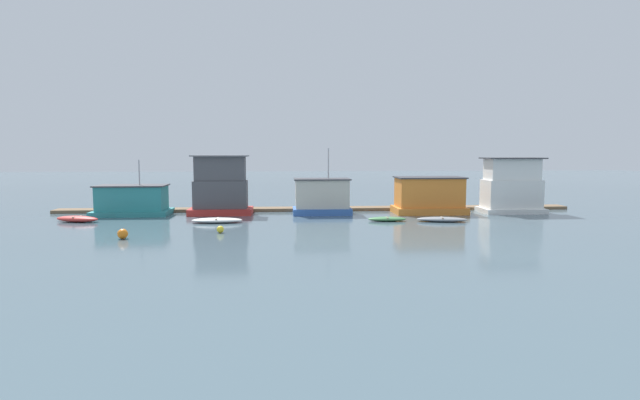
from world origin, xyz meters
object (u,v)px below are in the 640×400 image
houseboat_blue (322,197)px  houseboat_orange (429,196)px  houseboat_teal (132,201)px  buoy_orange (123,234)px  buoy_yellow (220,229)px  dinghy_green (387,219)px  houseboat_white (511,187)px  mooring_post_near_right (325,204)px  dinghy_red (77,219)px  houseboat_red (221,188)px  mooring_post_near_left (237,203)px  dinghy_grey (442,219)px  dinghy_white (217,220)px  mooring_post_far_right (208,205)px

houseboat_blue → houseboat_orange: (10.24, -0.24, 0.05)m
houseboat_teal → buoy_orange: 13.38m
buoy_yellow → houseboat_orange: bearing=28.9°
houseboat_orange → buoy_orange: (-24.71, -12.22, -1.33)m
houseboat_orange → houseboat_blue: bearing=178.7°
houseboat_orange → dinghy_green: 7.33m
buoy_yellow → buoy_orange: bearing=-161.9°
houseboat_white → mooring_post_near_right: 18.06m
dinghy_red → mooring_post_near_right: size_ratio=2.82×
houseboat_red → mooring_post_near_left: houseboat_red is taller
dinghy_grey → buoy_yellow: size_ratio=8.35×
houseboat_orange → houseboat_teal: bearing=178.5°
mooring_post_near_right → mooring_post_near_left: bearing=180.0°
houseboat_blue → mooring_post_near_right: 1.94m
dinghy_grey → dinghy_white: bearing=177.9°
mooring_post_far_right → mooring_post_near_right: 11.32m
houseboat_teal → dinghy_red: bearing=-126.8°
buoy_orange → mooring_post_near_left: bearing=65.7°
houseboat_blue → dinghy_grey: houseboat_blue is taller
buoy_yellow → buoy_orange: 6.61m
houseboat_teal → dinghy_red: (-3.27, -4.37, -1.07)m
houseboat_teal → dinghy_red: houseboat_teal is taller
houseboat_orange → dinghy_green: size_ratio=2.03×
houseboat_red → houseboat_blue: houseboat_blue is taller
houseboat_blue → houseboat_white: houseboat_blue is taller
houseboat_blue → dinghy_grey: 11.46m
houseboat_blue → dinghy_white: houseboat_blue is taller
dinghy_grey → mooring_post_near_right: mooring_post_near_right is taller
mooring_post_far_right → buoy_orange: 14.58m
buoy_orange → dinghy_red: bearing=126.8°
houseboat_blue → mooring_post_far_right: size_ratio=4.35×
houseboat_teal → houseboat_red: 8.23m
houseboat_teal → dinghy_green: (22.79, -5.80, -1.14)m
houseboat_teal → buoy_yellow: size_ratio=13.24×
dinghy_red → houseboat_blue: bearing=10.5°
houseboat_orange → dinghy_red: bearing=-173.3°
houseboat_red → dinghy_green: 15.91m
mooring_post_far_right → buoy_yellow: 12.39m
dinghy_white → dinghy_green: dinghy_white is taller
dinghy_red → buoy_orange: size_ratio=5.88×
dinghy_grey → mooring_post_near_right: bearing=140.7°
dinghy_red → mooring_post_far_right: (10.00, 5.54, 0.45)m
dinghy_red → dinghy_green: dinghy_red is taller
houseboat_white → dinghy_red: 39.42m
houseboat_orange → dinghy_grey: 5.90m
dinghy_grey → dinghy_green: bearing=172.1°
dinghy_grey → mooring_post_near_right: 12.01m
mooring_post_near_right → buoy_orange: (-14.88, -14.13, -0.37)m
dinghy_green → buoy_yellow: 14.28m
houseboat_red → dinghy_grey: 20.36m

